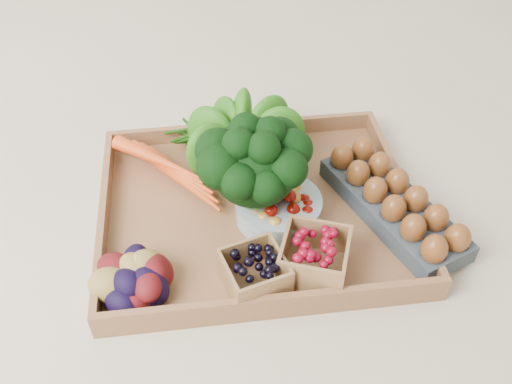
{
  "coord_description": "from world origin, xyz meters",
  "views": [
    {
      "loc": [
        -0.09,
        -0.72,
        0.75
      ],
      "look_at": [
        0.0,
        0.0,
        0.06
      ],
      "focal_mm": 40.0,
      "sensor_mm": 36.0,
      "label": 1
    }
  ],
  "objects": [
    {
      "name": "lettuce",
      "position": [
        -0.01,
        0.13,
        0.09
      ],
      "size": [
        0.15,
        0.15,
        0.15
      ],
      "primitive_type": "sphere",
      "color": "#25500C",
      "rests_on": "tray"
    },
    {
      "name": "cherry_bowl",
      "position": [
        0.04,
        -0.02,
        0.04
      ],
      "size": [
        0.15,
        0.15,
        0.04
      ],
      "primitive_type": "cylinder",
      "color": "#8C9EA5",
      "rests_on": "tray"
    },
    {
      "name": "egg_carton",
      "position": [
        0.24,
        -0.04,
        0.03
      ],
      "size": [
        0.21,
        0.32,
        0.04
      ],
      "primitive_type": "cube",
      "rotation": [
        0.0,
        0.0,
        0.37
      ],
      "color": "#3A4249",
      "rests_on": "tray"
    },
    {
      "name": "broccoli",
      "position": [
        -0.0,
        -0.01,
        0.09
      ],
      "size": [
        0.19,
        0.19,
        0.15
      ],
      "primitive_type": null,
      "color": "black",
      "rests_on": "tray"
    },
    {
      "name": "carrots",
      "position": [
        -0.14,
        0.1,
        0.04
      ],
      "size": [
        0.2,
        0.14,
        0.05
      ],
      "primitive_type": null,
      "color": "#EA4A18",
      "rests_on": "tray"
    },
    {
      "name": "tray",
      "position": [
        0.0,
        0.0,
        0.01
      ],
      "size": [
        0.55,
        0.45,
        0.01
      ],
      "primitive_type": "cube",
      "color": "#8E5F3B",
      "rests_on": "ground"
    },
    {
      "name": "ground",
      "position": [
        0.0,
        0.0,
        0.0
      ],
      "size": [
        4.0,
        4.0,
        0.0
      ],
      "primitive_type": "plane",
      "color": "beige",
      "rests_on": "ground"
    },
    {
      "name": "punnet_blackberry",
      "position": [
        -0.02,
        -0.17,
        0.05
      ],
      "size": [
        0.11,
        0.11,
        0.06
      ],
      "primitive_type": "cube",
      "rotation": [
        0.0,
        0.0,
        0.28
      ],
      "color": "black",
      "rests_on": "tray"
    },
    {
      "name": "punnet_raspberry",
      "position": [
        0.07,
        -0.15,
        0.05
      ],
      "size": [
        0.13,
        0.13,
        0.07
      ],
      "primitive_type": "cube",
      "rotation": [
        0.0,
        0.0,
        -0.37
      ],
      "color": "maroon",
      "rests_on": "tray"
    },
    {
      "name": "potatoes",
      "position": [
        -0.2,
        -0.16,
        0.06
      ],
      "size": [
        0.15,
        0.15,
        0.08
      ],
      "primitive_type": null,
      "color": "#470B0D",
      "rests_on": "tray"
    }
  ]
}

